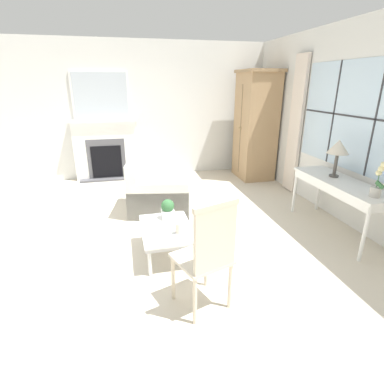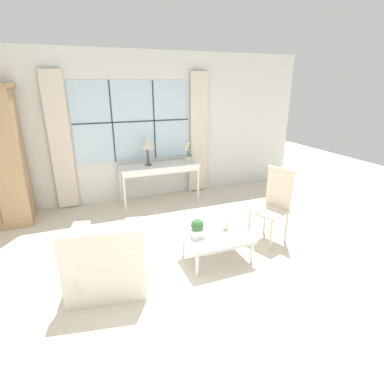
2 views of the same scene
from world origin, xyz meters
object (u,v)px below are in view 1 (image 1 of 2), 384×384
Objects in this scene: fireplace at (105,145)px; armoire at (256,126)px; table_lamp at (338,148)px; potted_orchid at (377,184)px; coffee_table at (167,231)px; console_table at (341,187)px; pillar_candle at (179,229)px; armchair_upholstered at (157,194)px; side_chair_wooden at (208,251)px; potted_plant_small at (168,209)px.

armoire is at bearing 79.17° from fireplace.
table_lamp is 1.24× the size of potted_orchid.
fireplace is 2.56× the size of coffee_table.
console_table is at bearing 92.21° from coffee_table.
coffee_table is at bearing -147.96° from pillar_candle.
table_lamp is at bearing 174.53° from console_table.
potted_orchid reaches higher than coffee_table.
side_chair_wooden is (2.40, 0.16, 0.33)m from armchair_upholstered.
fireplace is 3.69m from pillar_candle.
table_lamp is at bearing 97.10° from coffee_table.
armchair_upholstered is at bearing -176.14° from side_chair_wooden.
potted_orchid is at bearing 50.86° from armchair_upholstered.
armoire is (0.60, 3.12, 0.38)m from fireplace.
fireplace is 3.20m from armoire.
armoire is 2.08× the size of armchair_upholstered.
side_chair_wooden is at bearing 7.10° from potted_plant_small.
coffee_table is at bearing 13.15° from fireplace.
table_lamp is 2.46m from pillar_candle.
console_table is 3.70× the size of potted_orchid.
table_lamp reaches higher than armchair_upholstered.
coffee_table is at bearing -87.79° from console_table.
side_chair_wooden is at bearing -59.13° from table_lamp.
side_chair_wooden is (3.80, -2.11, -0.51)m from armoire.
potted_plant_small reaches higher than coffee_table.
pillar_candle is (2.96, -2.22, -0.70)m from armoire.
potted_plant_small is at bearing 0.18° from armchair_upholstered.
fireplace is 1.43× the size of console_table.
armchair_upholstered is at bearing -177.88° from pillar_candle.
coffee_table is at bearing -101.74° from potted_orchid.
potted_plant_small is (0.04, -2.36, -0.65)m from table_lamp.
potted_orchid is (3.28, 0.03, -0.23)m from armoire.
side_chair_wooden is at bearing 3.86° from armchair_upholstered.
side_chair_wooden reaches higher than potted_plant_small.
potted_orchid is 0.48× the size of coffee_table.
table_lamp is at bearing 91.05° from potted_plant_small.
fireplace is 3.25m from potted_plant_small.
console_table is at bearing 1.35° from armoire.
coffee_table is at bearing -39.90° from armoire.
coffee_table is (1.39, -0.05, 0.04)m from armchair_upholstered.
table_lamp is at bearing 120.87° from side_chair_wooden.
coffee_table is 6.18× the size of pillar_candle.
potted_plant_small is 1.80× the size of pillar_candle.
potted_orchid is at bearing 78.26° from coffee_table.
console_table is 2.99× the size of table_lamp.
potted_plant_small is at bearing -172.91° from pillar_candle.
coffee_table is at bearing -2.23° from armchair_upholstered.
fireplace is 15.80× the size of pillar_candle.
armoire is 3.28m from potted_orchid.
potted_orchid is 0.38× the size of side_chair_wooden.
console_table reaches higher than pillar_candle.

